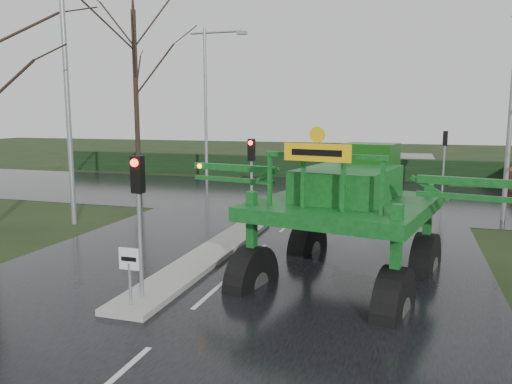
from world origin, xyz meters
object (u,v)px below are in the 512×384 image
(keep_left_sign, at_px, (129,267))
(street_light_left_near, at_px, (73,75))
(white_sedan, at_px, (353,185))
(traffic_signal_far, at_px, (445,147))
(crop_sprayer, at_px, (256,191))
(street_light_left_far, at_px, (210,91))
(traffic_signal_mid, at_px, (251,163))
(street_light_right, at_px, (505,77))
(traffic_signal_near, at_px, (138,197))

(keep_left_sign, relative_size, street_light_left_near, 0.14)
(street_light_left_near, xyz_separation_m, white_sedan, (9.38, 14.91, -5.99))
(traffic_signal_far, xyz_separation_m, crop_sprayer, (-5.69, -18.67, -0.12))
(street_light_left_near, height_order, street_light_left_far, same)
(traffic_signal_mid, bearing_deg, street_light_right, 25.40)
(traffic_signal_near, height_order, traffic_signal_far, same)
(traffic_signal_mid, distance_m, crop_sprayer, 6.51)
(street_light_left_far, bearing_deg, traffic_signal_near, -71.83)
(keep_left_sign, relative_size, traffic_signal_far, 0.38)
(traffic_signal_mid, xyz_separation_m, street_light_right, (9.49, 4.51, 3.40))
(traffic_signal_far, height_order, street_light_right, street_light_right)
(crop_sprayer, bearing_deg, traffic_signal_mid, 120.77)
(traffic_signal_near, xyz_separation_m, white_sedan, (2.48, 21.92, -2.59))
(white_sedan, bearing_deg, crop_sprayer, 158.13)
(keep_left_sign, distance_m, street_light_left_near, 11.32)
(street_light_right, bearing_deg, street_light_left_far, 153.98)
(traffic_signal_mid, bearing_deg, keep_left_sign, -90.00)
(traffic_signal_near, distance_m, white_sedan, 22.21)
(street_light_left_far, xyz_separation_m, white_sedan, (9.38, 0.91, -5.99))
(traffic_signal_near, distance_m, traffic_signal_far, 22.42)
(traffic_signal_mid, relative_size, white_sedan, 0.86)
(traffic_signal_near, xyz_separation_m, street_light_right, (9.49, 13.01, 3.40))
(crop_sprayer, bearing_deg, traffic_signal_far, 84.91)
(traffic_signal_far, distance_m, street_light_left_far, 15.08)
(keep_left_sign, height_order, traffic_signal_far, traffic_signal_far)
(traffic_signal_mid, bearing_deg, street_light_left_near, -167.79)
(keep_left_sign, bearing_deg, street_light_left_near, 132.59)
(traffic_signal_near, xyz_separation_m, traffic_signal_mid, (0.00, 8.50, 0.00))
(street_light_right, xyz_separation_m, street_light_left_far, (-16.39, 8.00, 0.00))
(traffic_signal_far, distance_m, white_sedan, 5.98)
(keep_left_sign, height_order, white_sedan, keep_left_sign)
(street_light_right, bearing_deg, keep_left_sign, -125.12)
(white_sedan, bearing_deg, traffic_signal_near, 152.76)
(traffic_signal_far, bearing_deg, traffic_signal_mid, 58.07)
(white_sedan, bearing_deg, street_light_right, -162.58)
(traffic_signal_near, relative_size, crop_sprayer, 0.38)
(traffic_signal_far, height_order, street_light_left_near, street_light_left_near)
(keep_left_sign, height_order, street_light_left_far, street_light_left_far)
(traffic_signal_near, relative_size, white_sedan, 0.86)
(white_sedan, bearing_deg, street_light_left_near, 127.05)
(keep_left_sign, distance_m, crop_sprayer, 3.81)
(street_light_left_far, relative_size, crop_sprayer, 1.09)
(traffic_signal_mid, relative_size, crop_sprayer, 0.38)
(traffic_signal_mid, bearing_deg, white_sedan, 79.51)
(street_light_right, xyz_separation_m, white_sedan, (-7.01, 8.91, -5.99))
(street_light_left_near, relative_size, street_light_right, 1.00)
(keep_left_sign, relative_size, crop_sprayer, 0.15)
(traffic_signal_near, bearing_deg, crop_sprayer, 48.02)
(traffic_signal_mid, bearing_deg, traffic_signal_near, -90.00)
(street_light_left_near, distance_m, crop_sprayer, 10.73)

